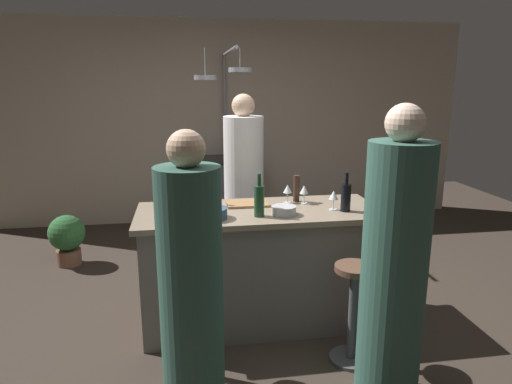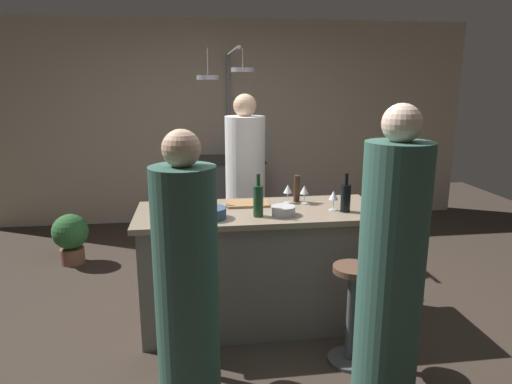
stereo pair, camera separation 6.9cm
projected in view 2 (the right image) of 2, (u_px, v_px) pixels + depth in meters
ground_plane at (259, 320)px, 3.58m from camera, size 9.00×9.00×0.00m
back_wall at (228, 123)px, 6.02m from camera, size 6.40×0.16×2.60m
kitchen_island at (259, 266)px, 3.48m from camera, size 1.80×0.72×0.90m
stove_range at (231, 192)px, 5.84m from camera, size 0.80×0.64×0.89m
chef at (246, 195)px, 4.24m from camera, size 0.36×0.36×1.72m
bar_stool_right at (351, 310)px, 2.97m from camera, size 0.28×0.28×0.68m
guest_right at (391, 272)px, 2.52m from camera, size 0.36×0.36×1.72m
bar_stool_left at (194, 321)px, 2.83m from camera, size 0.28×0.28×0.68m
guest_left at (187, 292)px, 2.40m from camera, size 0.34×0.34×1.60m
overhead_pot_rack at (229, 100)px, 5.16m from camera, size 0.58×1.38×2.17m
potted_plant at (71, 236)px, 4.65m from camera, size 0.36×0.36×0.52m
cutting_board at (247, 203)px, 3.51m from camera, size 0.32×0.22×0.02m
pepper_mill at (297, 189)px, 3.58m from camera, size 0.05×0.05×0.21m
wine_bottle_red at (198, 188)px, 3.49m from camera, size 0.07×0.07×0.33m
wine_bottle_dark at (346, 197)px, 3.30m from camera, size 0.07×0.07×0.29m
wine_bottle_green at (258, 200)px, 3.18m from camera, size 0.07×0.07×0.30m
wine_glass_near_right_guest at (304, 191)px, 3.51m from camera, size 0.07×0.07×0.15m
wine_glass_by_chef at (288, 190)px, 3.54m from camera, size 0.07×0.07×0.15m
wine_glass_near_left_guest at (333, 196)px, 3.34m from camera, size 0.07×0.07×0.15m
mixing_bowl_steel at (283, 211)px, 3.23m from camera, size 0.17×0.17×0.06m
mixing_bowl_blue at (211, 213)px, 3.16m from camera, size 0.22×0.22×0.08m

